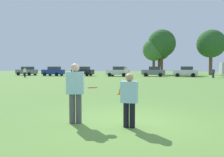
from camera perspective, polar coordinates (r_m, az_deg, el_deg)
name	(u,v)px	position (r m, az deg, el deg)	size (l,w,h in m)	color
ground_plane	(127,122)	(6.67, 4.06, -11.17)	(181.85, 181.85, 0.00)	#608C3D
player_thrower	(75,90)	(6.39, -9.56, -2.92)	(0.54, 0.39, 1.73)	#4C4C51
player_defender	(129,97)	(5.89, 4.53, -4.93)	(0.46, 0.29, 1.47)	black
frisbee	(93,88)	(6.07, -5.09, -2.41)	(0.27, 0.27, 0.07)	#E54C33
traffic_cone	(120,91)	(13.23, 2.15, -3.16)	(0.32, 0.32, 0.48)	#D8590C
parked_car_near_left	(27,71)	(48.83, -21.32, 1.84)	(4.30, 2.41, 1.82)	slate
parked_car_mid_left	(53,71)	(44.48, -15.04, 1.86)	(4.30, 2.41, 1.82)	navy
parked_car_center	(83,71)	(43.05, -7.59, 1.90)	(4.30, 2.41, 1.82)	black
parked_car_mid_right	(118,71)	(40.11, 1.63, 1.86)	(4.30, 2.41, 1.82)	silver
parked_car_near_right	(154,71)	(40.70, 10.84, 1.83)	(4.30, 2.41, 1.82)	slate
parked_car_far_right	(185,72)	(40.84, 18.60, 1.73)	(4.30, 2.41, 1.82)	silver
bystander_sideline_watcher	(213,73)	(37.22, 24.92, 1.43)	(0.42, 0.24, 1.53)	#1E234C
bystander_far_jogger	(126,72)	(31.77, 3.74, 1.70)	(0.44, 0.55, 1.73)	gray
bystander_field_marshal	(25,72)	(40.01, -21.80, 1.64)	(0.30, 0.47, 1.61)	black
tree_west_oak	(154,50)	(50.55, 10.86, 7.36)	(5.05, 5.05, 8.20)	brown
tree_west_maple	(159,49)	(52.74, 12.23, 7.53)	(5.35, 5.35, 8.69)	brown
tree_center_elm	(162,44)	(50.83, 12.82, 8.84)	(6.25, 6.25, 10.15)	brown
tree_east_birch	(211,44)	(52.62, 24.44, 8.22)	(6.06, 6.06, 9.84)	brown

